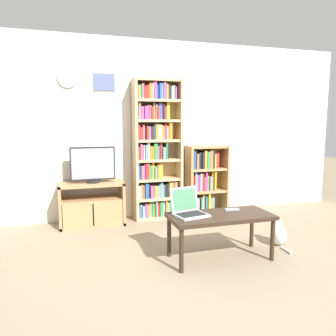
# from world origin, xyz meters

# --- Properties ---
(ground_plane) EXTENTS (18.00, 18.00, 0.00)m
(ground_plane) POSITION_xyz_m (0.00, 0.00, 0.00)
(ground_plane) COLOR gray
(wall_back) EXTENTS (6.29, 0.09, 2.60)m
(wall_back) POSITION_xyz_m (-0.01, 2.26, 1.30)
(wall_back) COLOR silver
(wall_back) RESTS_ON ground_plane
(tv_stand) EXTENTS (0.87, 0.43, 0.59)m
(tv_stand) POSITION_xyz_m (-0.93, 1.97, 0.30)
(tv_stand) COLOR tan
(tv_stand) RESTS_ON ground_plane
(television) EXTENTS (0.60, 0.18, 0.49)m
(television) POSITION_xyz_m (-0.90, 1.98, 0.84)
(television) COLOR black
(television) RESTS_ON tv_stand
(bookshelf_tall) EXTENTS (0.70, 0.31, 2.01)m
(bookshelf_tall) POSITION_xyz_m (-0.00, 2.07, 0.99)
(bookshelf_tall) COLOR tan
(bookshelf_tall) RESTS_ON ground_plane
(bookshelf_short) EXTENTS (0.63, 0.31, 1.06)m
(bookshelf_short) POSITION_xyz_m (0.77, 2.07, 0.52)
(bookshelf_short) COLOR tan
(bookshelf_short) RESTS_ON ground_plane
(coffee_table) EXTENTS (1.07, 0.48, 0.47)m
(coffee_table) POSITION_xyz_m (0.27, 0.43, 0.42)
(coffee_table) COLOR #332319
(coffee_table) RESTS_ON ground_plane
(laptop) EXTENTS (0.37, 0.36, 0.27)m
(laptop) POSITION_xyz_m (-0.05, 0.52, 0.54)
(laptop) COLOR silver
(laptop) RESTS_ON coffee_table
(remote_near_laptop) EXTENTS (0.16, 0.06, 0.02)m
(remote_near_laptop) POSITION_xyz_m (0.45, 0.54, 0.48)
(remote_near_laptop) COLOR #99999E
(remote_near_laptop) RESTS_ON coffee_table
(cat) EXTENTS (0.27, 0.45, 0.28)m
(cat) POSITION_xyz_m (1.09, 0.60, 0.13)
(cat) COLOR white
(cat) RESTS_ON ground_plane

